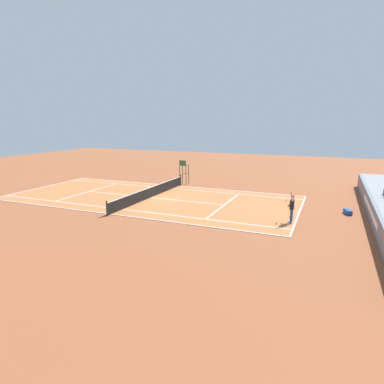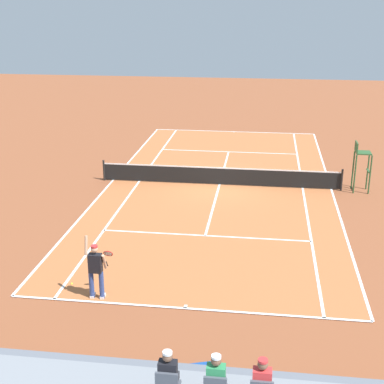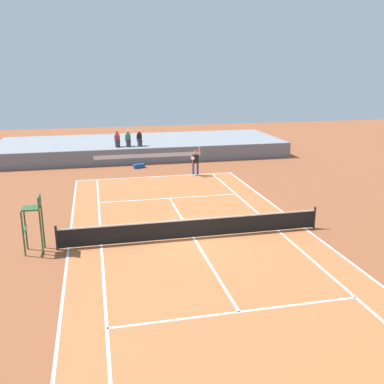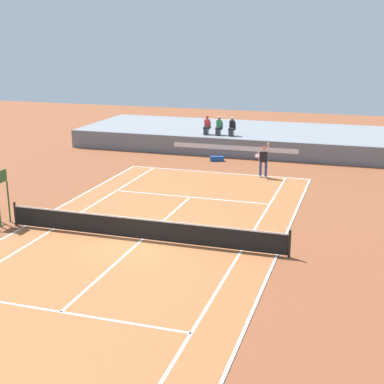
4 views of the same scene
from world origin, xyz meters
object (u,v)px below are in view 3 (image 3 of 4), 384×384
tennis_player (195,162)px  spectator_seated_0 (117,139)px  spectator_seated_2 (140,139)px  equipment_bag (139,166)px  tennis_ball (213,177)px  umpire_chair (34,217)px  spectator_seated_1 (128,139)px

tennis_player → spectator_seated_0: bearing=130.8°
spectator_seated_2 → equipment_bag: bearing=-98.1°
tennis_ball → equipment_bag: bearing=139.3°
spectator_seated_0 → umpire_chair: 18.10m
spectator_seated_2 → tennis_ball: spectator_seated_2 is taller
spectator_seated_0 → spectator_seated_1: bearing=0.0°
spectator_seated_1 → tennis_player: spectator_seated_1 is taller
tennis_player → tennis_ball: bearing=-33.6°
spectator_seated_1 → spectator_seated_2: bearing=0.0°
spectator_seated_1 → equipment_bag: bearing=-77.5°
spectator_seated_0 → spectator_seated_1: same height
tennis_player → tennis_ball: 1.63m
spectator_seated_0 → umpire_chair: (-4.45, -17.54, -0.33)m
spectator_seated_0 → umpire_chair: bearing=-104.2°
tennis_ball → spectator_seated_1: bearing=128.7°
spectator_seated_1 → umpire_chair: 18.33m
spectator_seated_1 → tennis_ball: spectator_seated_1 is taller
spectator_seated_2 → tennis_ball: bearing=-56.5°
spectator_seated_2 → umpire_chair: bearing=-109.6°
equipment_bag → spectator_seated_1: bearing=102.5°
spectator_seated_1 → tennis_ball: (5.33, -6.65, -1.85)m
tennis_player → umpire_chair: size_ratio=0.85×
tennis_ball → umpire_chair: 15.31m
spectator_seated_2 → tennis_ball: size_ratio=18.60×
umpire_chair → tennis_player: bearing=50.6°
spectator_seated_1 → umpire_chair: (-5.32, -17.54, -0.33)m
spectator_seated_1 → equipment_bag: spectator_seated_1 is taller
tennis_player → umpire_chair: (-9.55, -11.62, 0.56)m
spectator_seated_0 → spectator_seated_2: size_ratio=1.00×
spectator_seated_1 → tennis_player: bearing=-54.4°
spectator_seated_2 → tennis_player: 6.84m
spectator_seated_2 → umpire_chair: size_ratio=0.52×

